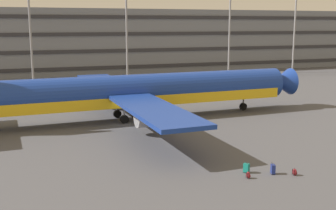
% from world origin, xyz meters
% --- Properties ---
extents(ground_plane, '(600.00, 600.00, 0.00)m').
position_xyz_m(ground_plane, '(0.00, 0.00, 0.00)').
color(ground_plane, '#4C4C51').
extents(terminal_structure, '(164.88, 21.50, 13.52)m').
position_xyz_m(terminal_structure, '(0.00, 53.95, 6.76)').
color(terminal_structure, slate).
rests_on(terminal_structure, ground_plane).
extents(airliner, '(42.72, 34.66, 10.30)m').
position_xyz_m(airliner, '(1.07, 2.30, 3.05)').
color(airliner, navy).
rests_on(airliner, ground_plane).
extents(light_mast_center_left, '(1.80, 0.50, 22.30)m').
position_xyz_m(light_mast_center_left, '(-7.92, 35.62, 12.85)').
color(light_mast_center_left, gray).
rests_on(light_mast_center_left, ground_plane).
extents(light_mast_center_right, '(1.80, 0.50, 25.57)m').
position_xyz_m(light_mast_center_right, '(9.17, 35.62, 14.53)').
color(light_mast_center_right, gray).
rests_on(light_mast_center_right, ground_plane).
extents(light_mast_right, '(1.80, 0.50, 25.85)m').
position_xyz_m(light_mast_right, '(30.57, 35.62, 14.67)').
color(light_mast_right, gray).
rests_on(light_mast_right, ground_plane).
extents(light_mast_far_right, '(1.80, 0.50, 25.06)m').
position_xyz_m(light_mast_far_right, '(46.20, 35.62, 14.26)').
color(light_mast_far_right, gray).
rests_on(light_mast_far_right, ground_plane).
extents(suitcase_teal, '(0.38, 0.48, 0.85)m').
position_xyz_m(suitcase_teal, '(6.23, -17.85, 0.38)').
color(suitcase_teal, navy).
rests_on(suitcase_teal, ground_plane).
extents(suitcase_navy, '(0.42, 0.47, 0.79)m').
position_xyz_m(suitcase_navy, '(4.59, -17.01, 0.37)').
color(suitcase_navy, '#147266').
rests_on(suitcase_navy, ground_plane).
extents(backpack_orange, '(0.28, 0.34, 0.54)m').
position_xyz_m(backpack_orange, '(4.16, -18.03, 0.23)').
color(backpack_orange, maroon).
rests_on(backpack_orange, ground_plane).
extents(backpack_red, '(0.32, 0.38, 0.55)m').
position_xyz_m(backpack_red, '(7.51, -18.60, 0.24)').
color(backpack_red, maroon).
rests_on(backpack_red, ground_plane).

